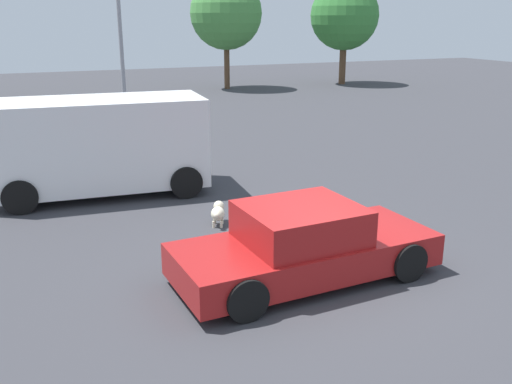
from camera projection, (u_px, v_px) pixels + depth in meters
The scene contains 7 objects.
ground_plane at pixel (313, 277), 9.34m from camera, with size 80.00×80.00×0.00m, color #38383D.
sedan_foreground at pixel (304, 246), 9.13m from camera, with size 4.35×2.00×1.25m.
dog at pixel (218, 212), 11.60m from camera, with size 0.43×0.63×0.45m.
van_white at pixel (101, 144), 13.40m from camera, with size 4.98×2.55×2.27m.
light_post_near at pixel (119, 13), 19.45m from camera, with size 0.44×0.44×6.16m.
tree_back_center at pixel (226, 13), 32.56m from camera, with size 4.13×4.13×6.36m.
tree_far_right at pixel (345, 16), 34.97m from camera, with size 4.19×4.19×6.27m.
Camera 1 is at (-4.23, -7.45, 4.08)m, focal length 39.96 mm.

